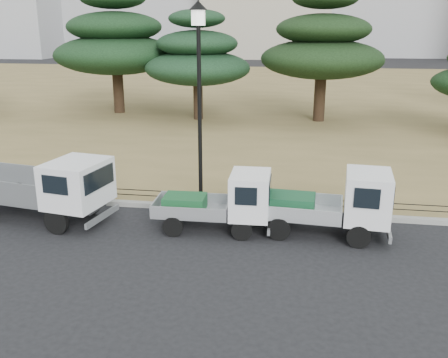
% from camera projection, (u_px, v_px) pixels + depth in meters
% --- Properties ---
extents(ground, '(220.00, 220.00, 0.00)m').
position_uv_depth(ground, '(212.00, 245.00, 13.84)').
color(ground, black).
extents(lawn, '(120.00, 56.00, 0.15)m').
position_uv_depth(lawn, '(277.00, 95.00, 42.66)').
color(lawn, olive).
rests_on(lawn, ground).
extents(curb, '(120.00, 0.25, 0.16)m').
position_uv_depth(curb, '(227.00, 209.00, 16.27)').
color(curb, gray).
rests_on(curb, ground).
extents(truck_large, '(4.81, 2.53, 2.00)m').
position_uv_depth(truck_large, '(44.00, 186.00, 15.30)').
color(truck_large, black).
rests_on(truck_large, ground).
extents(truck_kei_front, '(3.41, 1.55, 1.79)m').
position_uv_depth(truck_kei_front, '(222.00, 202.00, 14.58)').
color(truck_kei_front, black).
rests_on(truck_kei_front, ground).
extents(truck_kei_rear, '(3.81, 1.86, 1.94)m').
position_uv_depth(truck_kei_rear, '(333.00, 203.00, 14.22)').
color(truck_kei_rear, black).
rests_on(truck_kei_rear, ground).
extents(street_lamp, '(0.57, 0.57, 6.38)m').
position_uv_depth(street_lamp, '(199.00, 71.00, 15.39)').
color(street_lamp, black).
rests_on(street_lamp, lawn).
extents(pipe_fence, '(38.00, 0.04, 0.40)m').
position_uv_depth(pipe_fence, '(228.00, 197.00, 16.30)').
color(pipe_fence, black).
rests_on(pipe_fence, lawn).
extents(tarp_pile, '(1.36, 1.02, 0.88)m').
position_uv_depth(tarp_pile, '(23.00, 183.00, 17.61)').
color(tarp_pile, '#1618AF').
rests_on(tarp_pile, lawn).
extents(pine_west_near, '(7.95, 7.95, 7.95)m').
position_uv_depth(pine_west_near, '(115.00, 42.00, 32.33)').
color(pine_west_near, black).
rests_on(pine_west_near, lawn).
extents(pine_center_left, '(6.47, 6.47, 6.58)m').
position_uv_depth(pine_center_left, '(197.00, 57.00, 30.24)').
color(pine_center_left, black).
rests_on(pine_center_left, lawn).
extents(pine_center_right, '(7.31, 7.31, 7.75)m').
position_uv_depth(pine_center_right, '(323.00, 46.00, 29.46)').
color(pine_center_right, black).
rests_on(pine_center_right, lawn).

